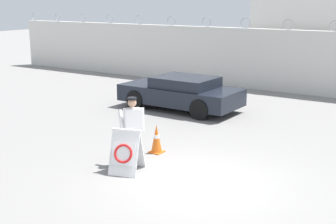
# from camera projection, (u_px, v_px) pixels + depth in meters

# --- Properties ---
(ground_plane) EXTENTS (90.00, 90.00, 0.00)m
(ground_plane) POSITION_uv_depth(u_px,v_px,m) (197.00, 183.00, 10.35)
(ground_plane) COLOR gray
(perimeter_wall) EXTENTS (36.00, 0.30, 3.15)m
(perimeter_wall) POSITION_uv_depth(u_px,v_px,m) (332.00, 64.00, 19.11)
(perimeter_wall) COLOR silver
(perimeter_wall) RESTS_ON ground_plane
(barricade_sign) EXTENTS (0.88, 0.96, 1.04)m
(barricade_sign) POSITION_uv_depth(u_px,v_px,m) (126.00, 151.00, 10.91)
(barricade_sign) COLOR white
(barricade_sign) RESTS_ON ground_plane
(security_guard) EXTENTS (0.60, 0.53, 1.67)m
(security_guard) POSITION_uv_depth(u_px,v_px,m) (133.00, 127.00, 11.42)
(security_guard) COLOR #232838
(security_guard) RESTS_ON ground_plane
(traffic_cone_near) EXTENTS (0.34, 0.34, 0.77)m
(traffic_cone_near) POSITION_uv_depth(u_px,v_px,m) (157.00, 139.00, 12.33)
(traffic_cone_near) COLOR orange
(traffic_cone_near) RESTS_ON ground_plane
(parked_car_front_coupe) EXTENTS (4.47, 2.09, 1.23)m
(parked_car_front_coupe) POSITION_uv_depth(u_px,v_px,m) (181.00, 93.00, 17.07)
(parked_car_front_coupe) COLOR black
(parked_car_front_coupe) RESTS_ON ground_plane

